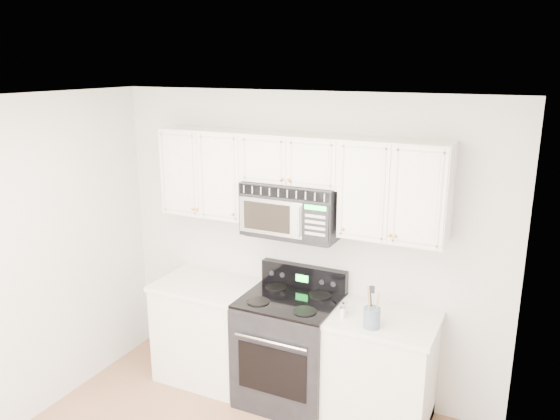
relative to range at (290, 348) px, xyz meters
The scene contains 9 objects.
room 1.64m from the range, 91.38° to the right, with size 3.51×3.51×2.61m.
base_cabinet_left 0.84m from the range, behind, with size 0.86×0.65×0.92m.
base_cabinet_right 0.77m from the range, ahead, with size 0.86×0.65×0.92m.
range is the anchor object (origin of this frame).
upper_cabinets 1.46m from the range, 101.74° to the left, with size 2.44×0.37×0.75m.
microwave 1.19m from the range, 106.14° to the left, with size 0.79×0.44×0.44m.
utensil_crock 0.92m from the range, 13.22° to the right, with size 0.12×0.12×0.33m.
shaker_salt 0.69m from the range, ahead, with size 0.04×0.04×0.10m.
shaker_pepper 0.71m from the range, 13.45° to the right, with size 0.04×0.04×0.10m.
Camera 1 is at (1.75, -2.36, 2.81)m, focal length 35.00 mm.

